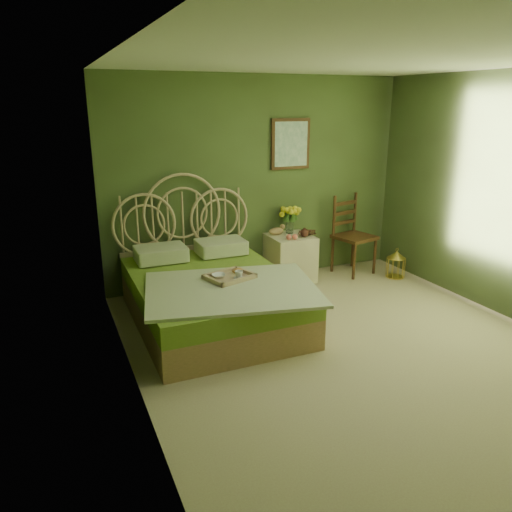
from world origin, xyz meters
name	(u,v)px	position (x,y,z in m)	size (l,w,h in m)	color
floor	(351,349)	(0.00, 0.00, 0.00)	(4.50, 4.50, 0.00)	tan
ceiling	(369,58)	(0.00, 0.00, 2.60)	(4.50, 4.50, 0.00)	silver
wall_back	(258,181)	(0.00, 2.25, 1.30)	(4.00, 4.00, 0.00)	#516837
wall_left	(130,239)	(-2.00, 0.00, 1.30)	(4.50, 4.50, 0.00)	#516837
wall_art	(291,144)	(0.44, 2.22, 1.75)	(0.54, 0.04, 0.64)	#37230F
bed	(210,292)	(-1.03, 1.17, 0.32)	(1.85, 2.34, 1.45)	tan
nightstand	(290,253)	(0.35, 1.99, 0.37)	(0.55, 0.55, 1.03)	beige
chair	(351,230)	(1.28, 1.99, 0.59)	(0.57, 0.57, 1.07)	#37230F
birdcage	(396,265)	(1.70, 1.51, 0.18)	(0.24, 0.24, 0.36)	gold
book_lower	(302,233)	(0.52, 2.00, 0.61)	(0.16, 0.21, 0.02)	#381E0F
book_upper	(302,232)	(0.52, 2.00, 0.64)	(0.17, 0.23, 0.02)	#472819
cereal_bowl	(219,276)	(-1.00, 0.95, 0.57)	(0.14, 0.14, 0.03)	white
coffee_cup	(239,275)	(-0.82, 0.84, 0.60)	(0.08, 0.08, 0.08)	white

